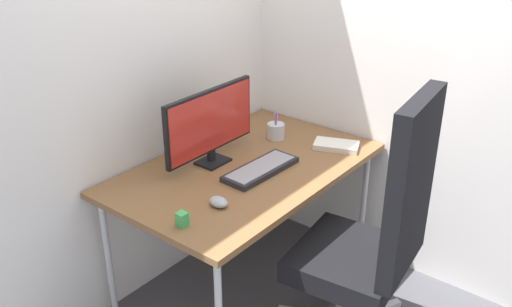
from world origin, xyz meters
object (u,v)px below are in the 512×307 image
object	(u,v)px
mouse	(219,202)
pen_holder	(276,131)
desk_clamp_accessory	(182,219)
notebook	(336,145)
keyboard	(260,169)
office_chair	(376,232)
monitor	(210,123)

from	to	relation	value
mouse	pen_holder	bearing A→B (deg)	27.57
desk_clamp_accessory	notebook	bearing A→B (deg)	-5.38
mouse	keyboard	bearing A→B (deg)	18.38
notebook	desk_clamp_accessory	size ratio (longest dim) A/B	3.77
keyboard	mouse	distance (m)	0.36
office_chair	notebook	xyz separation A→B (m)	(0.43, 0.47, 0.12)
mouse	notebook	distance (m)	0.82
office_chair	monitor	size ratio (longest dim) A/B	2.14
office_chair	mouse	size ratio (longest dim) A/B	13.41
monitor	pen_holder	size ratio (longest dim) A/B	3.48
keyboard	monitor	bearing A→B (deg)	104.70
notebook	desk_clamp_accessory	world-z (taller)	desk_clamp_accessory
monitor	mouse	distance (m)	0.46
office_chair	pen_holder	world-z (taller)	office_chair
desk_clamp_accessory	mouse	bearing A→B (deg)	-2.97
monitor	notebook	xyz separation A→B (m)	(0.52, -0.39, -0.19)
mouse	desk_clamp_accessory	world-z (taller)	desk_clamp_accessory
monitor	keyboard	bearing A→B (deg)	-75.30
monitor	keyboard	world-z (taller)	monitor
office_chair	notebook	world-z (taller)	office_chair
monitor	pen_holder	world-z (taller)	monitor
office_chair	monitor	distance (m)	0.92
office_chair	desk_clamp_accessory	size ratio (longest dim) A/B	20.56
keyboard	desk_clamp_accessory	xyz separation A→B (m)	(-0.56, -0.04, 0.02)
mouse	desk_clamp_accessory	size ratio (longest dim) A/B	1.53
monitor	office_chair	bearing A→B (deg)	-83.93
office_chair	pen_holder	size ratio (longest dim) A/B	7.44
keyboard	desk_clamp_accessory	distance (m)	0.57
office_chair	monitor	world-z (taller)	office_chair
monitor	pen_holder	xyz separation A→B (m)	(0.43, -0.07, -0.16)
keyboard	notebook	size ratio (longest dim) A/B	1.81
notebook	office_chair	bearing A→B (deg)	-155.09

